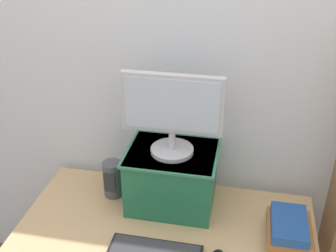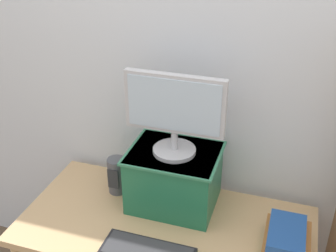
% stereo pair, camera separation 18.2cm
% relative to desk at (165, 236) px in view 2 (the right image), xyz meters
% --- Properties ---
extents(back_wall, '(7.00, 0.08, 2.60)m').
position_rel_desk_xyz_m(back_wall, '(0.00, 0.42, 0.65)').
color(back_wall, silver).
rests_on(back_wall, ground_plane).
extents(desk, '(1.38, 0.68, 0.73)m').
position_rel_desk_xyz_m(desk, '(0.00, 0.00, 0.00)').
color(desk, tan).
rests_on(desk, ground_plane).
extents(riser_box, '(0.44, 0.35, 0.30)m').
position_rel_desk_xyz_m(riser_box, '(-0.01, 0.16, 0.23)').
color(riser_box, '#1E6642').
rests_on(riser_box, desk).
extents(computer_monitor, '(0.46, 0.20, 0.39)m').
position_rel_desk_xyz_m(computer_monitor, '(-0.01, 0.16, 0.59)').
color(computer_monitor, '#B7B7BA').
rests_on(computer_monitor, riser_box).
extents(keyboard, '(0.41, 0.16, 0.02)m').
position_rel_desk_xyz_m(keyboard, '(-0.01, -0.21, 0.09)').
color(keyboard, black).
rests_on(keyboard, desk).
extents(book_stack, '(0.19, 0.26, 0.13)m').
position_rel_desk_xyz_m(book_stack, '(0.55, -0.02, 0.14)').
color(book_stack, '#236B38').
rests_on(book_stack, desk).
extents(desk_speaker, '(0.10, 0.10, 0.20)m').
position_rel_desk_xyz_m(desk_speaker, '(-0.32, 0.16, 0.18)').
color(desk_speaker, '#4C4C51').
rests_on(desk_speaker, desk).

